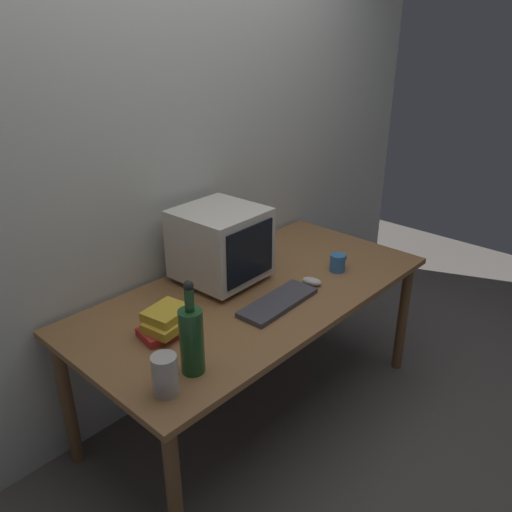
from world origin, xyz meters
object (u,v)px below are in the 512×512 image
Objects in this scene: computer_mouse at (312,281)px; metal_canister at (165,375)px; keyboard at (278,302)px; book_stack at (168,322)px; mug at (338,262)px; crt_monitor at (221,244)px; bottle_tall at (192,338)px; bottle_short at (250,245)px.

computer_mouse is 0.99m from metal_canister.
keyboard is 0.74m from metal_canister.
book_stack is 1.59× the size of metal_canister.
metal_canister is at bearing -174.64° from mug.
book_stack is 0.38m from metal_canister.
mug is at bearing -37.12° from crt_monitor.
bottle_tall is 3.11× the size of mug.
metal_canister is at bearing -129.40° from book_stack.
bottle_short reaches higher than book_stack.
bottle_short is at bearing 53.71° from keyboard.
book_stack reaches higher than keyboard.
bottle_short is (0.32, 0.10, -0.13)m from crt_monitor.
bottle_short reaches higher than computer_mouse.
bottle_short is 0.85m from book_stack.
crt_monitor is 1.68× the size of book_stack.
mug is (0.97, -0.18, -0.01)m from book_stack.
keyboard is 0.60m from bottle_tall.
mug is (0.48, -0.36, -0.15)m from crt_monitor.
bottle_tall is 2.22× the size of bottle_short.
bottle_short is at bearing 109.74° from mug.
metal_canister is at bearing -173.87° from keyboard.
keyboard is 4.20× the size of computer_mouse.
bottle_tall is at bearing -109.38° from book_stack.
bottle_tall is 0.29m from book_stack.
book_stack is at bearing -160.34° from bottle_short.
bottle_short reaches higher than metal_canister.
book_stack is (-0.75, 0.17, 0.03)m from computer_mouse.
computer_mouse is 0.27× the size of bottle_tall.
keyboard is 2.50× the size of bottle_short.
bottle_tall is 0.16m from metal_canister.
book_stack reaches higher than mug.
computer_mouse is 0.22m from mug.
keyboard is 0.56m from bottle_short.
bottle_tall is at bearing 9.66° from metal_canister.
computer_mouse is at bearing 6.16° from bottle_tall.
crt_monitor is 0.48m from computer_mouse.
crt_monitor is 2.38× the size of bottle_short.
computer_mouse is 0.86m from bottle_tall.
mug is at bearing -13.42° from computer_mouse.
crt_monitor is 0.74m from bottle_tall.
keyboard is 0.26m from computer_mouse.
computer_mouse is 0.77m from book_stack.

